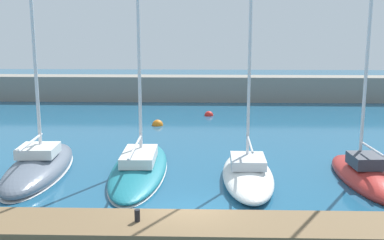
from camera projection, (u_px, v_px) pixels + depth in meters
name	position (u px, v px, depth m)	size (l,w,h in m)	color
ground_plane	(189.00, 215.00, 18.67)	(120.00, 120.00, 0.00)	#1E567A
dock_pier	(187.00, 228.00, 16.94)	(31.72, 2.39, 0.44)	brown
breakwater_seawall	(199.00, 88.00, 46.14)	(108.00, 2.50, 2.39)	gray
sailboat_slate_second	(39.00, 165.00, 23.80)	(3.06, 8.69, 18.88)	slate
sailboat_teal_third	(139.00, 164.00, 23.96)	(2.86, 9.89, 21.11)	#19707F
sailboat_white_fourth	(248.00, 173.00, 22.57)	(2.48, 7.43, 11.86)	white
sailboat_red_fifth	(365.00, 174.00, 22.51)	(2.66, 7.22, 13.28)	#B72D28
mooring_buoy_orange	(158.00, 125.00, 35.05)	(0.83, 0.83, 0.83)	orange
mooring_buoy_red	(209.00, 116.00, 38.74)	(0.73, 0.73, 0.73)	red
dock_bollard	(137.00, 216.00, 16.91)	(0.20, 0.20, 0.44)	black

